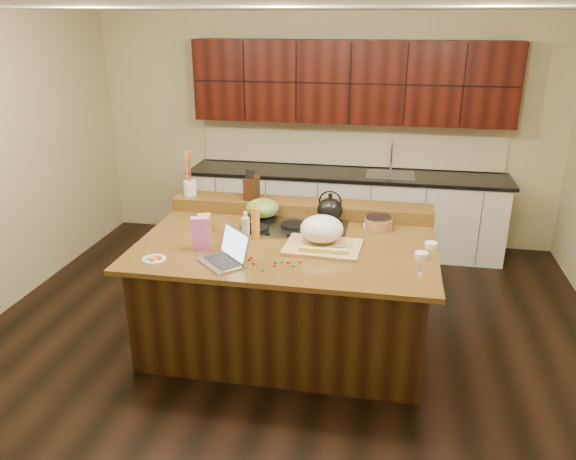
# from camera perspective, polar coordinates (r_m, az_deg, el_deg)

# --- Properties ---
(room) EXTENTS (5.52, 5.02, 2.72)m
(room) POSITION_cam_1_polar(r_m,az_deg,el_deg) (4.44, -0.12, 3.99)
(room) COLOR black
(room) RESTS_ON ground
(island) EXTENTS (2.40, 1.60, 0.92)m
(island) POSITION_cam_1_polar(r_m,az_deg,el_deg) (4.77, -0.11, -6.23)
(island) COLOR black
(island) RESTS_ON ground
(back_ledge) EXTENTS (2.40, 0.30, 0.12)m
(back_ledge) POSITION_cam_1_polar(r_m,az_deg,el_deg) (5.21, 1.31, 2.30)
(back_ledge) COLOR black
(back_ledge) RESTS_ON island
(cooktop) EXTENTS (0.92, 0.52, 0.05)m
(cooktop) POSITION_cam_1_polar(r_m,az_deg,el_deg) (4.85, 0.54, 0.33)
(cooktop) COLOR gray
(cooktop) RESTS_ON island
(back_counter) EXTENTS (3.70, 0.66, 2.40)m
(back_counter) POSITION_cam_1_polar(r_m,az_deg,el_deg) (6.63, 6.05, 6.30)
(back_counter) COLOR silver
(back_counter) RESTS_ON ground
(kettle) EXTENTS (0.28, 0.28, 0.20)m
(kettle) POSITION_cam_1_polar(r_m,az_deg,el_deg) (4.89, 4.28, 2.07)
(kettle) COLOR black
(kettle) RESTS_ON cooktop
(green_bowl) EXTENTS (0.39, 0.39, 0.16)m
(green_bowl) POSITION_cam_1_polar(r_m,az_deg,el_deg) (4.99, -2.59, 2.25)
(green_bowl) COLOR #5A7E32
(green_bowl) RESTS_ON cooktop
(laptop) EXTENTS (0.45, 0.45, 0.25)m
(laptop) POSITION_cam_1_polar(r_m,az_deg,el_deg) (4.20, -6.16, -2.42)
(laptop) COLOR #B7B7BC
(laptop) RESTS_ON island
(oil_bottle) EXTENTS (0.08, 0.08, 0.27)m
(oil_bottle) POSITION_cam_1_polar(r_m,az_deg,el_deg) (4.60, -3.32, 0.69)
(oil_bottle) COLOR orange
(oil_bottle) RESTS_ON island
(vinegar_bottle) EXTENTS (0.07, 0.07, 0.25)m
(vinegar_bottle) POSITION_cam_1_polar(r_m,az_deg,el_deg) (4.43, -4.31, -0.29)
(vinegar_bottle) COLOR silver
(vinegar_bottle) RESTS_ON island
(wooden_tray) EXTENTS (0.62, 0.49, 0.24)m
(wooden_tray) POSITION_cam_1_polar(r_m,az_deg,el_deg) (4.47, 3.47, -0.30)
(wooden_tray) COLOR tan
(wooden_tray) RESTS_ON island
(ramekin_a) EXTENTS (0.11, 0.11, 0.04)m
(ramekin_a) POSITION_cam_1_polar(r_m,az_deg,el_deg) (4.38, 13.40, -2.50)
(ramekin_a) COLOR white
(ramekin_a) RESTS_ON island
(ramekin_b) EXTENTS (0.11, 0.11, 0.04)m
(ramekin_b) POSITION_cam_1_polar(r_m,az_deg,el_deg) (4.59, 14.32, -1.50)
(ramekin_b) COLOR white
(ramekin_b) RESTS_ON island
(ramekin_c) EXTENTS (0.11, 0.11, 0.04)m
(ramekin_c) POSITION_cam_1_polar(r_m,az_deg,el_deg) (4.90, 8.22, 0.40)
(ramekin_c) COLOR white
(ramekin_c) RESTS_ON island
(strainer_bowl) EXTENTS (0.31, 0.31, 0.09)m
(strainer_bowl) POSITION_cam_1_polar(r_m,az_deg,el_deg) (4.90, 9.17, 0.62)
(strainer_bowl) COLOR #996B3F
(strainer_bowl) RESTS_ON island
(kitchen_timer) EXTENTS (0.10, 0.10, 0.07)m
(kitchen_timer) POSITION_cam_1_polar(r_m,az_deg,el_deg) (4.17, 13.36, -3.56)
(kitchen_timer) COLOR silver
(kitchen_timer) RESTS_ON island
(pink_bag) EXTENTS (0.16, 0.12, 0.26)m
(pink_bag) POSITION_cam_1_polar(r_m,az_deg,el_deg) (4.44, -8.86, -0.34)
(pink_bag) COLOR #CC60A1
(pink_bag) RESTS_ON island
(candy_plate) EXTENTS (0.22, 0.22, 0.01)m
(candy_plate) POSITION_cam_1_polar(r_m,az_deg,el_deg) (4.36, -13.43, -2.90)
(candy_plate) COLOR white
(candy_plate) RESTS_ON island
(package_box) EXTENTS (0.13, 0.11, 0.15)m
(package_box) POSITION_cam_1_polar(r_m,az_deg,el_deg) (4.83, -8.48, 0.75)
(package_box) COLOR gold
(package_box) RESTS_ON island
(utensil_crock) EXTENTS (0.13, 0.13, 0.14)m
(utensil_crock) POSITION_cam_1_polar(r_m,az_deg,el_deg) (5.44, -9.90, 4.23)
(utensil_crock) COLOR white
(utensil_crock) RESTS_ON back_ledge
(knife_block) EXTENTS (0.12, 0.18, 0.21)m
(knife_block) POSITION_cam_1_polar(r_m,az_deg,el_deg) (5.25, -3.72, 4.28)
(knife_block) COLOR black
(knife_block) RESTS_ON back_ledge
(gumdrop_0) EXTENTS (0.02, 0.02, 0.02)m
(gumdrop_0) POSITION_cam_1_polar(r_m,az_deg,el_deg) (4.19, 1.26, -3.24)
(gumdrop_0) COLOR red
(gumdrop_0) RESTS_ON island
(gumdrop_1) EXTENTS (0.02, 0.02, 0.02)m
(gumdrop_1) POSITION_cam_1_polar(r_m,az_deg,el_deg) (4.18, -1.30, -3.30)
(gumdrop_1) COLOR #198C26
(gumdrop_1) RESTS_ON island
(gumdrop_2) EXTENTS (0.02, 0.02, 0.02)m
(gumdrop_2) POSITION_cam_1_polar(r_m,az_deg,el_deg) (4.13, -1.40, -3.60)
(gumdrop_2) COLOR red
(gumdrop_2) RESTS_ON island
(gumdrop_3) EXTENTS (0.02, 0.02, 0.02)m
(gumdrop_3) POSITION_cam_1_polar(r_m,az_deg,el_deg) (4.12, -4.82, -3.73)
(gumdrop_3) COLOR #198C26
(gumdrop_3) RESTS_ON island
(gumdrop_4) EXTENTS (0.02, 0.02, 0.02)m
(gumdrop_4) POSITION_cam_1_polar(r_m,az_deg,el_deg) (4.17, -3.52, -3.39)
(gumdrop_4) COLOR red
(gumdrop_4) RESTS_ON island
(gumdrop_5) EXTENTS (0.02, 0.02, 0.02)m
(gumdrop_5) POSITION_cam_1_polar(r_m,az_deg,el_deg) (4.06, -2.55, -4.05)
(gumdrop_5) COLOR #198C26
(gumdrop_5) RESTS_ON island
(gumdrop_6) EXTENTS (0.02, 0.02, 0.02)m
(gumdrop_6) POSITION_cam_1_polar(r_m,az_deg,el_deg) (4.17, 0.03, -3.33)
(gumdrop_6) COLOR red
(gumdrop_6) RESTS_ON island
(gumdrop_7) EXTENTS (0.02, 0.02, 0.02)m
(gumdrop_7) POSITION_cam_1_polar(r_m,az_deg,el_deg) (4.13, 0.56, -3.62)
(gumdrop_7) COLOR #198C26
(gumdrop_7) RESTS_ON island
(gumdrop_8) EXTENTS (0.02, 0.02, 0.02)m
(gumdrop_8) POSITION_cam_1_polar(r_m,az_deg,el_deg) (4.24, -3.95, -2.98)
(gumdrop_8) COLOR red
(gumdrop_8) RESTS_ON island
(gumdrop_9) EXTENTS (0.02, 0.02, 0.02)m
(gumdrop_9) POSITION_cam_1_polar(r_m,az_deg,el_deg) (4.18, -0.69, -3.26)
(gumdrop_9) COLOR #198C26
(gumdrop_9) RESTS_ON island
(gumdrop_10) EXTENTS (0.02, 0.02, 0.02)m
(gumdrop_10) POSITION_cam_1_polar(r_m,az_deg,el_deg) (4.27, -3.76, -2.77)
(gumdrop_10) COLOR red
(gumdrop_10) RESTS_ON island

